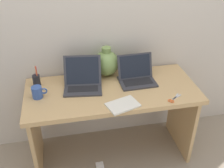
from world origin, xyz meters
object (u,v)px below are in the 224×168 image
(coffee_mug, at_px, (37,92))
(scissors, at_px, (173,99))
(laptop_right, at_px, (136,74))
(green_vase, at_px, (106,63))
(power_brick, at_px, (100,166))
(laptop_left, at_px, (83,79))
(notebook_stack, at_px, (123,105))
(pen_cup, at_px, (37,80))

(coffee_mug, relative_size, scissors, 0.90)
(laptop_right, bearing_deg, coffee_mug, -173.42)
(green_vase, relative_size, power_brick, 3.80)
(coffee_mug, distance_m, scissors, 1.07)
(coffee_mug, distance_m, power_brick, 0.91)
(power_brick, bearing_deg, laptop_left, 109.07)
(laptop_right, distance_m, coffee_mug, 0.84)
(notebook_stack, height_order, pen_cup, pen_cup)
(green_vase, xyz_separation_m, pen_cup, (-0.61, -0.07, -0.06))
(laptop_right, height_order, coffee_mug, laptop_right)
(green_vase, relative_size, coffee_mug, 2.18)
(laptop_left, distance_m, notebook_stack, 0.43)
(laptop_right, bearing_deg, notebook_stack, -120.24)
(pen_cup, height_order, scissors, pen_cup)
(green_vase, xyz_separation_m, notebook_stack, (0.04, -0.49, -0.11))
(laptop_left, xyz_separation_m, coffee_mug, (-0.37, -0.09, -0.02))
(notebook_stack, distance_m, pen_cup, 0.77)
(laptop_right, bearing_deg, scissors, -58.96)
(green_vase, distance_m, scissors, 0.67)
(scissors, bearing_deg, notebook_stack, 179.66)
(laptop_right, bearing_deg, green_vase, 146.52)
(green_vase, bearing_deg, coffee_mug, -157.32)
(laptop_right, xyz_separation_m, green_vase, (-0.23, 0.15, 0.06))
(laptop_left, height_order, coffee_mug, laptop_left)
(notebook_stack, relative_size, power_brick, 3.36)
(green_vase, height_order, pen_cup, green_vase)
(laptop_left, relative_size, laptop_right, 1.09)
(coffee_mug, bearing_deg, power_brick, -18.63)
(notebook_stack, bearing_deg, laptop_right, 59.76)
(pen_cup, xyz_separation_m, scissors, (1.05, -0.43, -0.05))
(laptop_left, height_order, notebook_stack, laptop_left)
(laptop_left, distance_m, pen_cup, 0.39)
(laptop_right, distance_m, green_vase, 0.29)
(scissors, bearing_deg, coffee_mug, 166.67)
(notebook_stack, xyz_separation_m, power_brick, (-0.18, 0.09, -0.74))
(green_vase, distance_m, power_brick, 0.95)
(laptop_left, relative_size, scissors, 2.51)
(laptop_right, relative_size, coffee_mug, 2.57)
(coffee_mug, bearing_deg, pen_cup, 94.10)
(notebook_stack, xyz_separation_m, scissors, (0.40, -0.00, -0.00))
(notebook_stack, height_order, scissors, notebook_stack)
(pen_cup, relative_size, scissors, 1.39)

